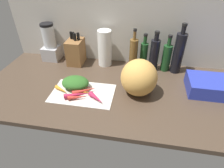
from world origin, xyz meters
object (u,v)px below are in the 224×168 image
winter_squash (139,78)px  blender_appliance (50,44)px  carrot_0 (81,87)px  bottle_0 (133,54)px  paper_towel_roll (105,48)px  carrot_4 (96,98)px  carrot_1 (77,95)px  carrot_3 (85,91)px  cutting_board (83,93)px  knife_block (76,51)px  dish_rack (212,86)px  carrot_6 (82,92)px  bottle_3 (166,57)px  bottle_2 (154,54)px  bottle_4 (178,53)px  bottle_1 (144,54)px  carrot_5 (61,90)px  carrot_2 (77,97)px

winter_squash → blender_appliance: 80.11cm
carrot_0 → bottle_0: 46.03cm
paper_towel_roll → carrot_4: bearing=-84.8°
carrot_1 → carrot_4: 12.74cm
carrot_1 → paper_towel_roll: bearing=79.0°
carrot_1 → carrot_4: carrot_4 is taller
carrot_0 → paper_towel_roll: (8.19, 36.07, 11.57)cm
carrot_3 → blender_appliance: size_ratio=0.53×
cutting_board → knife_block: (-16.42, 37.67, 9.51)cm
paper_towel_roll → dish_rack: (73.46, -23.32, -9.28)cm
carrot_6 → bottle_3: 66.64cm
carrot_1 → bottle_2: 63.02cm
carrot_6 → bottle_4: (60.13, 38.77, 13.31)cm
carrot_3 → bottle_3: bearing=37.2°
bottle_4 → carrot_0: bearing=-150.7°
bottle_1 → bottle_4: bottle_4 is taller
carrot_5 → bottle_0: (41.93, 37.50, 10.26)cm
carrot_4 → carrot_5: bearing=168.7°
carrot_0 → bottle_0: bottle_0 is taller
carrot_6 → winter_squash: (34.52, 7.92, 9.53)cm
bottle_1 → winter_squash: bearing=-92.8°
bottle_2 → bottle_3: (9.09, 1.15, -1.86)cm
carrot_3 → bottle_4: 70.67cm
bottle_0 → bottle_4: bearing=2.3°
carrot_1 → blender_appliance: size_ratio=0.51×
winter_squash → dish_rack: bearing=11.2°
carrot_1 → dish_rack: 84.63cm
carrot_5 → bottle_3: bottle_3 is taller
bottle_4 → dish_rack: bottle_4 is taller
carrot_3 → carrot_1: bearing=-127.2°
carrot_1 → winter_squash: winter_squash is taller
carrot_3 → bottle_0: bottle_0 is taller
carrot_2 → winter_squash: winter_squash is taller
bottle_4 → winter_squash: bearing=-129.7°
winter_squash → bottle_2: size_ratio=0.77×
bottle_4 → bottle_3: bearing=172.2°
knife_block → blender_appliance: size_ratio=0.83×
carrot_1 → bottle_4: size_ratio=0.42×
cutting_board → bottle_1: bottle_1 is taller
bottle_3 → dish_rack: bottle_3 is taller
carrot_6 → bottle_2: bearing=41.5°
blender_appliance → bottle_0: bearing=-3.7°
carrot_4 → bottle_0: bearing=67.1°
cutting_board → bottle_4: (59.81, 37.70, 14.82)cm
bottle_3 → carrot_3: bearing=-142.8°
carrot_5 → dish_rack: dish_rack is taller
winter_squash → paper_towel_roll: 42.77cm
carrot_6 → bottle_4: bearing=32.8°
carrot_2 → bottle_0: size_ratio=0.36×
carrot_0 → carrot_6: 4.51cm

